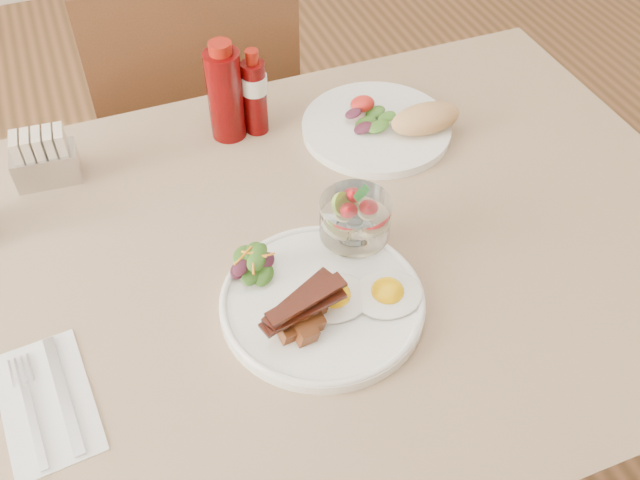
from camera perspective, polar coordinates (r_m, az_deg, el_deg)
table at (r=1.11m, az=-2.22°, el=-4.45°), size 1.33×0.88×0.75m
chair_far at (r=1.68m, az=-9.85°, el=9.08°), size 0.42×0.42×0.93m
main_plate at (r=0.97m, az=0.18°, el=-5.05°), size 0.28×0.28×0.02m
fried_eggs at (r=0.97m, az=3.30°, el=-4.38°), size 0.19×0.14×0.03m
bacon_potato_pile at (r=0.92m, az=-1.40°, el=-5.84°), size 0.12×0.08×0.05m
side_salad at (r=0.99m, az=-5.32°, el=-1.99°), size 0.07×0.07×0.04m
fruit_cup at (r=1.00m, az=2.81°, el=1.75°), size 0.10×0.10×0.10m
second_plate at (r=1.25m, az=5.46°, el=9.21°), size 0.27×0.26×0.07m
ketchup_bottle at (r=1.22m, az=-7.59°, el=11.55°), size 0.06×0.06×0.18m
hot_sauce_bottle at (r=1.23m, az=-5.24°, el=11.63°), size 0.06×0.06×0.16m
sugar_caddy at (r=1.22m, az=-21.18°, el=6.01°), size 0.10×0.06×0.09m
napkin_cutlery at (r=0.95m, az=-20.94°, el=-11.97°), size 0.12×0.20×0.01m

